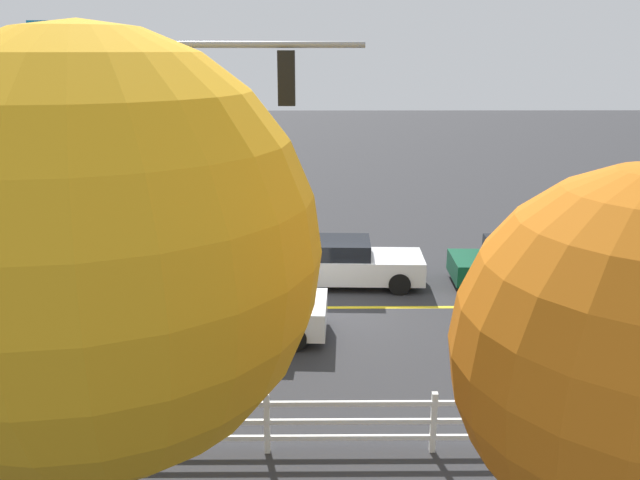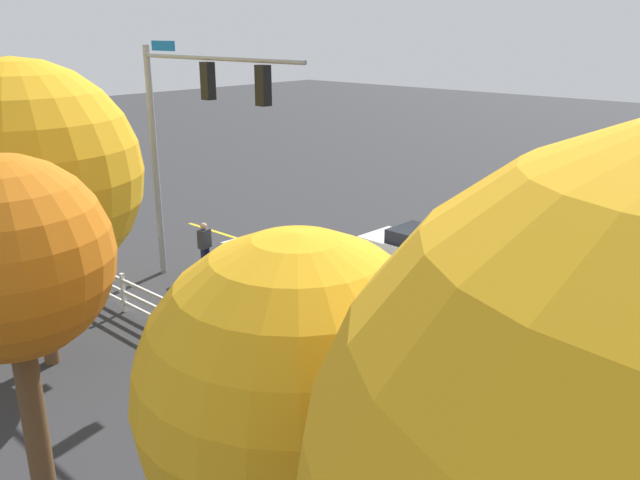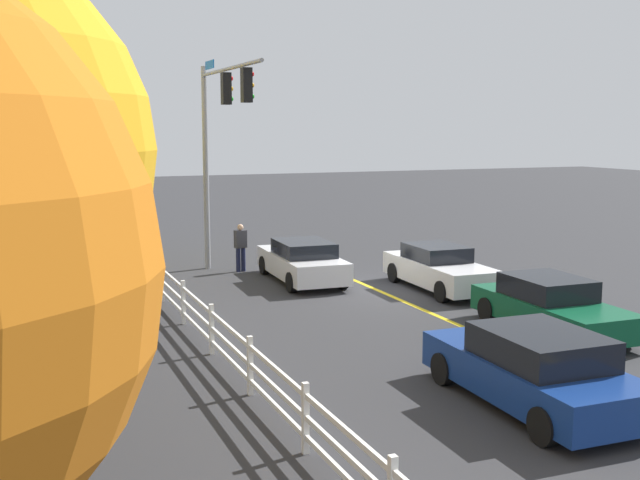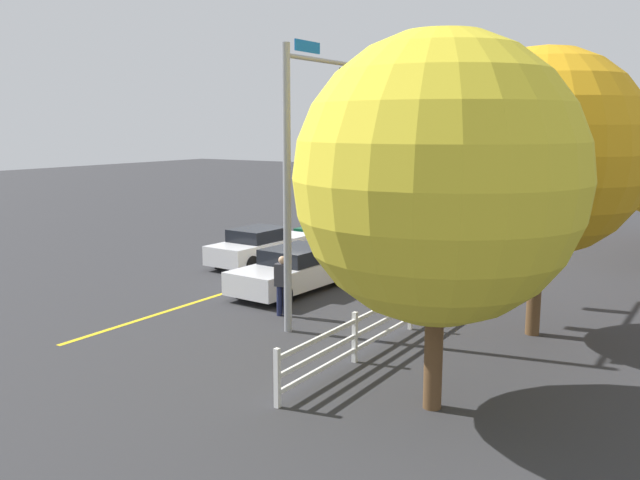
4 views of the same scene
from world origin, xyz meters
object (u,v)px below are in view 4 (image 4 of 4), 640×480
(car_0, at_px, (262,246))
(tree_0, at_px, (542,153))
(car_2, at_px, (450,223))
(tree_3, at_px, (439,179))
(car_3, at_px, (339,228))
(car_1, at_px, (295,270))
(pedestrian, at_px, (283,283))

(car_0, relative_size, tree_0, 0.67)
(car_2, height_order, tree_3, tree_3)
(car_0, bearing_deg, tree_3, -127.07)
(car_3, relative_size, tree_3, 0.68)
(car_3, bearing_deg, car_2, -40.46)
(car_1, distance_m, car_2, 12.38)
(pedestrian, bearing_deg, car_1, 17.23)
(car_1, bearing_deg, tree_0, 89.63)
(car_2, xyz_separation_m, car_3, (4.03, -3.65, -0.04))
(car_1, height_order, pedestrian, pedestrian)
(car_3, bearing_deg, pedestrian, -154.74)
(car_1, bearing_deg, car_2, -178.37)
(car_1, bearing_deg, car_3, -155.06)
(car_0, height_order, tree_0, tree_0)
(car_0, height_order, car_2, car_2)
(tree_0, bearing_deg, car_3, -128.55)
(pedestrian, relative_size, tree_3, 0.25)
(car_0, bearing_deg, tree_0, -104.28)
(car_1, height_order, tree_3, tree_3)
(car_0, distance_m, car_3, 5.52)
(car_3, height_order, tree_0, tree_0)
(tree_0, distance_m, tree_3, 5.53)
(pedestrian, bearing_deg, tree_3, -131.13)
(car_0, bearing_deg, pedestrian, -135.63)
(car_1, relative_size, pedestrian, 2.81)
(car_0, xyz_separation_m, tree_0, (3.25, 11.13, 3.89))
(car_1, xyz_separation_m, tree_0, (0.43, 7.62, 3.88))
(car_1, height_order, car_3, car_3)
(car_0, distance_m, car_1, 4.51)
(car_3, bearing_deg, tree_0, -126.89)
(car_1, distance_m, tree_0, 8.56)
(car_0, bearing_deg, car_3, 0.67)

